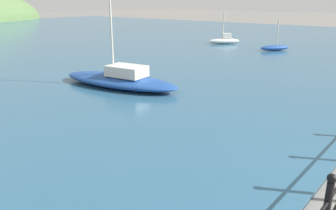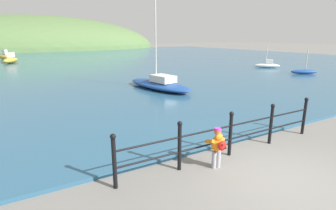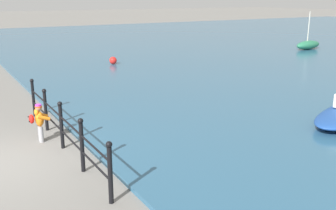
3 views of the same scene
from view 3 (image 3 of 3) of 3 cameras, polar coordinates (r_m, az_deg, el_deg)
The scene contains 5 objects.
ground_plane at distance 9.83m, azimuth -23.18°, elevation -7.72°, with size 200.00×200.00×0.00m, color slate.
iron_railing at distance 10.03m, azimuth -15.23°, elevation -2.61°, with size 6.41×0.12×1.21m.
child_in_coat at distance 10.66m, azimuth -18.25°, elevation -1.99°, with size 0.39×0.53×1.00m.
boat_far_left at distance 29.36m, azimuth 19.66°, elevation 8.23°, with size 1.16×2.56×2.57m.
mooring_buoy at distance 21.69m, azimuth -7.97°, elevation 6.42°, with size 0.40×0.40×0.40m, color red.
Camera 3 is at (9.08, -0.87, 3.67)m, focal length 42.00 mm.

